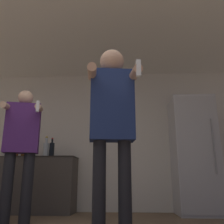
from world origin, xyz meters
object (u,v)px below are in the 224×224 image
bottle_green_wine (24,150)px  person_man_side (21,144)px  bottle_red_label (52,149)px  bottle_brown_liquor (46,149)px  bottle_tall_gin (16,150)px  person_woman_foreground (112,118)px  refrigerator (194,154)px

bottle_green_wine → person_man_side: (0.43, -1.10, -0.06)m
bottle_red_label → bottle_brown_liquor: bearing=180.0°
bottle_tall_gin → person_woman_foreground: person_woman_foreground is taller
person_man_side → person_woman_foreground: bearing=-38.7°
bottle_brown_liquor → bottle_green_wine: bearing=180.0°
bottle_tall_gin → person_man_side: (0.55, -1.10, -0.06)m
bottle_green_wine → refrigerator: bearing=-0.1°
bottle_green_wine → person_woman_foreground: 2.67m
refrigerator → bottle_tall_gin: refrigerator is taller
refrigerator → bottle_red_label: size_ratio=5.76×
refrigerator → bottle_red_label: refrigerator is taller
refrigerator → person_woman_foreground: size_ratio=1.09×
refrigerator → person_man_side: bearing=-156.1°
bottle_red_label → bottle_tall_gin: (-0.62, 0.00, -0.01)m
bottle_tall_gin → bottle_green_wine: size_ratio=1.03×
refrigerator → bottle_green_wine: (-2.90, 0.00, 0.10)m
bottle_green_wine → person_man_side: bearing=-68.9°
person_woman_foreground → person_man_side: 1.59m
refrigerator → person_woman_foreground: refrigerator is taller
bottle_green_wine → person_woman_foreground: person_woman_foreground is taller
bottle_red_label → bottle_green_wine: bearing=180.0°
bottle_green_wine → person_man_side: person_man_side is taller
refrigerator → bottle_brown_liquor: 2.51m
bottle_red_label → person_woman_foreground: bearing=-60.9°
bottle_tall_gin → bottle_brown_liquor: bearing=0.0°
person_man_side → bottle_brown_liquor: bearing=91.6°
person_man_side → bottle_tall_gin: bearing=116.6°
bottle_tall_gin → person_man_side: bearing=-63.4°
bottle_brown_liquor → person_man_side: size_ratio=0.21×
refrigerator → bottle_brown_liquor: refrigerator is taller
bottle_red_label → person_woman_foreground: 2.40m
bottle_green_wine → person_woman_foreground: bearing=-51.5°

